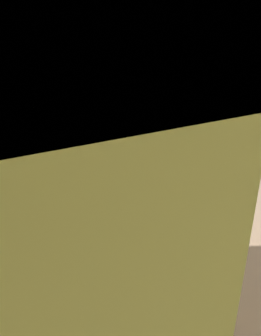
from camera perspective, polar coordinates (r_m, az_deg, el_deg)
name	(u,v)px	position (r m, az deg, el deg)	size (l,w,h in m)	color
wall_back	(38,123)	(1.75, -15.95, 7.62)	(3.93, 0.12, 2.73)	beige
counter_run	(115,301)	(1.89, -2.70, -22.33)	(3.14, 0.65, 0.93)	#E9CC74
upper_cabinets	(71,7)	(1.34, -10.49, 26.17)	(2.46, 0.35, 0.73)	#EAD16F
oven_range	(112,165)	(3.47, -3.30, 0.47)	(0.62, 0.67, 1.11)	#B7BABF
microwave	(108,133)	(2.56, -4.04, 6.09)	(0.48, 0.37, 0.28)	white
bowl	(133,234)	(1.49, 0.45, -11.61)	(0.15, 0.15, 0.06)	#D84C47
kettle	(127,181)	(1.90, -0.71, -2.37)	(0.15, 0.11, 0.15)	red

